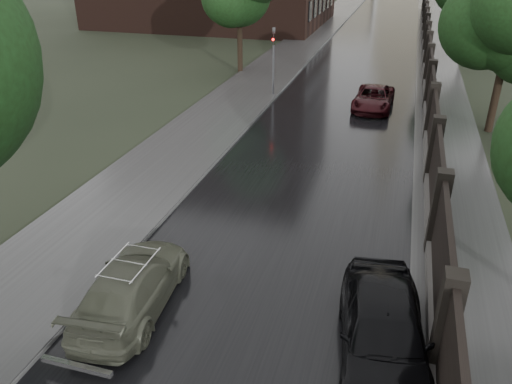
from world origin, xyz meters
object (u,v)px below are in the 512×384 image
at_px(tree_right_b, 511,27).
at_px(traffic_light, 273,56).
at_px(car_right_near, 384,331).
at_px(car_right_far, 374,98).
at_px(volga_sedan, 132,285).

height_order(tree_right_b, traffic_light, tree_right_b).
bearing_deg(car_right_near, car_right_far, 87.95).
bearing_deg(car_right_far, traffic_light, 173.60).
bearing_deg(tree_right_b, car_right_far, 160.09).
distance_m(traffic_light, volga_sedan, 19.92).
bearing_deg(car_right_near, traffic_light, 104.07).
bearing_deg(tree_right_b, volga_sedan, -121.51).
bearing_deg(traffic_light, car_right_near, -68.79).
relative_size(traffic_light, volga_sedan, 0.88).
relative_size(car_right_near, car_right_far, 1.08).
distance_m(car_right_near, car_right_far, 19.02).
bearing_deg(volga_sedan, car_right_far, -108.88).
distance_m(tree_right_b, car_right_far, 7.53).
distance_m(tree_right_b, traffic_light, 12.44).
distance_m(traffic_light, car_right_near, 21.34).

